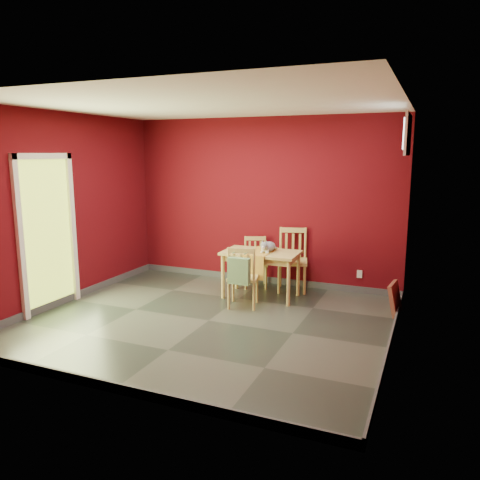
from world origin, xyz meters
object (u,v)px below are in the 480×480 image
at_px(chair_near, 243,276).
at_px(cat, 268,245).
at_px(tote_bag, 239,271).
at_px(picture_frame, 395,299).
at_px(chair_far_left, 255,261).
at_px(chair_far_right, 292,259).
at_px(dining_table, 261,257).

height_order(chair_near, cat, cat).
height_order(tote_bag, picture_frame, tote_bag).
xyz_separation_m(tote_bag, cat, (0.14, 0.79, 0.22)).
relative_size(chair_near, tote_bag, 2.03).
distance_m(chair_near, picture_frame, 2.07).
height_order(chair_far_left, cat, cat).
bearing_deg(chair_far_right, tote_bag, -105.80).
relative_size(dining_table, tote_bag, 2.63).
bearing_deg(chair_near, dining_table, 82.26).
height_order(chair_far_left, tote_bag, tote_bag).
distance_m(dining_table, chair_near, 0.57).
relative_size(tote_bag, picture_frame, 0.98).
bearing_deg(chair_near, cat, 73.74).
relative_size(chair_far_left, picture_frame, 1.82).
distance_m(chair_near, tote_bag, 0.25).
bearing_deg(cat, chair_far_right, 52.95).
bearing_deg(dining_table, chair_far_right, 59.33).
xyz_separation_m(cat, picture_frame, (1.82, -0.06, -0.58)).
distance_m(dining_table, picture_frame, 1.96).
height_order(cat, picture_frame, cat).
xyz_separation_m(chair_far_left, chair_near, (0.22, -1.06, 0.04)).
xyz_separation_m(chair_far_left, cat, (0.38, -0.48, 0.39)).
height_order(chair_far_right, tote_bag, chair_far_right).
distance_m(dining_table, chair_far_left, 0.63).
bearing_deg(chair_near, chair_far_left, 101.46).
bearing_deg(cat, picture_frame, -14.70).
bearing_deg(picture_frame, dining_table, 179.38).
distance_m(chair_far_left, cat, 0.73).
distance_m(chair_far_right, picture_frame, 1.72).
xyz_separation_m(chair_far_right, chair_near, (-0.40, -1.08, -0.05)).
xyz_separation_m(chair_far_right, picture_frame, (1.59, -0.57, -0.28)).
height_order(chair_far_right, cat, chair_far_right).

